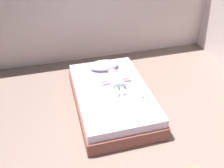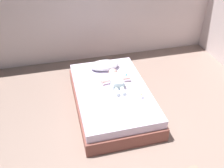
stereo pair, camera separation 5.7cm
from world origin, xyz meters
name	(u,v)px [view 1 (the left image)]	position (x,y,z in m)	size (l,w,h in m)	color
ground_plane	(116,167)	(0.00, 0.00, 0.00)	(8.00, 8.00, 0.00)	gray
bed	(112,98)	(0.27, 1.20, 0.19)	(1.21, 1.93, 0.38)	brown
pillow	(104,65)	(0.29, 1.84, 0.45)	(0.53, 0.33, 0.14)	silver
baby	(115,80)	(0.37, 1.35, 0.45)	(0.50, 0.64, 0.16)	white
toothbrush	(125,76)	(0.59, 1.49, 0.39)	(0.10, 0.15, 0.02)	#2D97DF
baby_bottle	(141,95)	(0.66, 0.88, 0.41)	(0.07, 0.10, 0.08)	white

